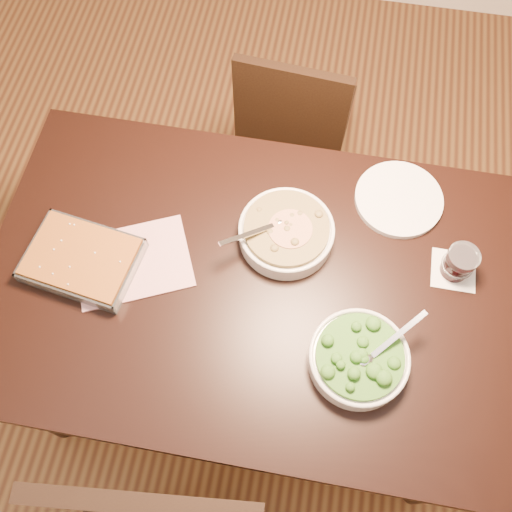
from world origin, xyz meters
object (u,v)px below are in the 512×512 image
stew_bowl (286,232)px  chair_far (294,120)px  table (252,295)px  broccoli_bowl (359,358)px  dinner_plate (399,199)px  wine_tumbler (459,262)px  baking_dish (82,260)px

stew_bowl → chair_far: 0.72m
table → broccoli_bowl: size_ratio=5.81×
dinner_plate → wine_tumbler: bearing=-50.0°
chair_far → baking_dish: bearing=65.5°
wine_tumbler → chair_far: size_ratio=0.11×
wine_tumbler → baking_dish: bearing=-171.0°
baking_dish → dinner_plate: baking_dish is taller
table → chair_far: size_ratio=1.72×
stew_bowl → chair_far: stew_bowl is taller
broccoli_bowl → wine_tumbler: size_ratio=2.66×
table → wine_tumbler: (0.51, 0.12, 0.15)m
baking_dish → wine_tumbler: (0.96, 0.15, 0.03)m
table → stew_bowl: (0.07, 0.14, 0.13)m
stew_bowl → baking_dish: 0.54m
stew_bowl → wine_tumbler: stew_bowl is taller
table → baking_dish: 0.46m
wine_tumbler → dinner_plate: 0.25m
table → stew_bowl: bearing=64.4°
baking_dish → chair_far: size_ratio=0.38×
stew_bowl → chair_far: bearing=94.8°
table → chair_far: bearing=89.0°
chair_far → broccoli_bowl: bearing=111.3°
chair_far → stew_bowl: bearing=99.8°
wine_tumbler → chair_far: wine_tumbler is taller
broccoli_bowl → wine_tumbler: 0.37m
broccoli_bowl → stew_bowl: bearing=126.1°
table → broccoli_bowl: broccoli_bowl is taller
wine_tumbler → dinner_plate: (-0.16, 0.19, -0.04)m
table → baking_dish: size_ratio=4.53×
broccoli_bowl → dinner_plate: (0.07, 0.48, -0.02)m
table → broccoli_bowl: (0.29, -0.16, 0.13)m
baking_dish → dinner_plate: 0.87m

